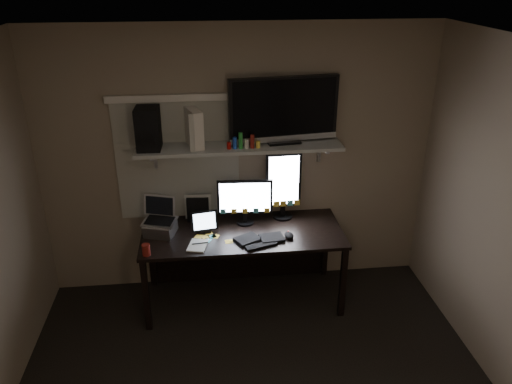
{
  "coord_description": "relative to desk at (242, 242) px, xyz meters",
  "views": [
    {
      "loc": [
        -0.32,
        -2.49,
        2.92
      ],
      "look_at": [
        0.1,
        1.25,
        1.2
      ],
      "focal_mm": 35.0,
      "sensor_mm": 36.0,
      "label": 1
    }
  ],
  "objects": [
    {
      "name": "bottles",
      "position": [
        0.03,
        -0.0,
        1.0
      ],
      "size": [
        0.22,
        0.06,
        0.14
      ],
      "primitive_type": null,
      "rotation": [
        0.0,
        0.0,
        0.03
      ],
      "color": "#A50F0C",
      "rests_on": "wall_shelf"
    },
    {
      "name": "back_wall",
      "position": [
        0.0,
        0.25,
        0.7
      ],
      "size": [
        3.6,
        0.0,
        3.6
      ],
      "primitive_type": "plane",
      "rotation": [
        1.57,
        0.0,
        0.0
      ],
      "color": "#7E6C5B",
      "rests_on": "floor"
    },
    {
      "name": "tv",
      "position": [
        0.39,
        0.12,
        1.22
      ],
      "size": [
        0.98,
        0.3,
        0.58
      ],
      "primitive_type": "cube",
      "rotation": [
        0.0,
        0.0,
        0.13
      ],
      "color": "black",
      "rests_on": "wall_shelf"
    },
    {
      "name": "window_blinds",
      "position": [
        -0.55,
        0.24,
        0.75
      ],
      "size": [
        1.1,
        0.02,
        1.1
      ],
      "primitive_type": "cube",
      "color": "beige",
      "rests_on": "back_wall"
    },
    {
      "name": "game_console",
      "position": [
        -0.39,
        0.11,
        1.09
      ],
      "size": [
        0.16,
        0.29,
        0.33
      ],
      "primitive_type": "cube",
      "rotation": [
        0.0,
        0.0,
        0.31
      ],
      "color": "beige",
      "rests_on": "wall_shelf"
    },
    {
      "name": "desk",
      "position": [
        0.0,
        0.0,
        0.0
      ],
      "size": [
        1.8,
        0.75,
        0.73
      ],
      "color": "black",
      "rests_on": "floor"
    },
    {
      "name": "speaker",
      "position": [
        -0.77,
        0.08,
        1.11
      ],
      "size": [
        0.2,
        0.25,
        0.36
      ],
      "primitive_type": "cube",
      "rotation": [
        0.0,
        0.0,
        -0.03
      ],
      "color": "black",
      "rests_on": "wall_shelf"
    },
    {
      "name": "tablet",
      "position": [
        -0.34,
        -0.09,
        0.28
      ],
      "size": [
        0.25,
        0.14,
        0.21
      ],
      "primitive_type": "cube",
      "rotation": [
        0.0,
        0.0,
        0.17
      ],
      "color": "black",
      "rests_on": "desk"
    },
    {
      "name": "monitor_landscape",
      "position": [
        0.04,
        0.04,
        0.4
      ],
      "size": [
        0.5,
        0.08,
        0.44
      ],
      "primitive_type": "cube",
      "rotation": [
        0.0,
        0.0,
        -0.06
      ],
      "color": "black",
      "rests_on": "desk"
    },
    {
      "name": "cup",
      "position": [
        -0.82,
        -0.43,
        0.23
      ],
      "size": [
        0.07,
        0.07,
        0.1
      ],
      "primitive_type": "cylinder",
      "rotation": [
        0.0,
        0.0,
        -0.02
      ],
      "color": "maroon",
      "rests_on": "desk"
    },
    {
      "name": "wall_shelf",
      "position": [
        0.0,
        0.08,
        0.91
      ],
      "size": [
        1.8,
        0.35,
        0.03
      ],
      "primitive_type": "cube",
      "color": "#ADADA9",
      "rests_on": "back_wall"
    },
    {
      "name": "ceiling",
      "position": [
        0.0,
        -1.55,
        1.95
      ],
      "size": [
        3.6,
        3.6,
        0.0
      ],
      "primitive_type": "plane",
      "rotation": [
        3.14,
        0.0,
        0.0
      ],
      "color": "silver",
      "rests_on": "back_wall"
    },
    {
      "name": "keyboard",
      "position": [
        0.13,
        -0.29,
        0.19
      ],
      "size": [
        0.46,
        0.29,
        0.03
      ],
      "primitive_type": "cube",
      "rotation": [
        0.0,
        0.0,
        0.31
      ],
      "color": "black",
      "rests_on": "desk"
    },
    {
      "name": "sticky_notes",
      "position": [
        -0.27,
        -0.2,
        0.18
      ],
      "size": [
        0.29,
        0.22,
        0.0
      ],
      "primitive_type": null,
      "rotation": [
        0.0,
        0.0,
        -0.05
      ],
      "color": "yellow",
      "rests_on": "desk"
    },
    {
      "name": "laptop",
      "position": [
        -0.73,
        -0.09,
        0.34
      ],
      "size": [
        0.35,
        0.31,
        0.33
      ],
      "primitive_type": "cube",
      "rotation": [
        0.0,
        0.0,
        -0.31
      ],
      "color": "silver",
      "rests_on": "desk"
    },
    {
      "name": "notepad",
      "position": [
        -0.4,
        -0.33,
        0.18
      ],
      "size": [
        0.19,
        0.24,
        0.01
      ],
      "primitive_type": "cube",
      "rotation": [
        0.0,
        0.0,
        -0.24
      ],
      "color": "beige",
      "rests_on": "desk"
    },
    {
      "name": "file_sorter",
      "position": [
        -0.39,
        0.15,
        0.31
      ],
      "size": [
        0.21,
        0.11,
        0.26
      ],
      "primitive_type": "cube",
      "rotation": [
        0.0,
        0.0,
        -0.09
      ],
      "color": "black",
      "rests_on": "desk"
    },
    {
      "name": "monitor_portrait",
      "position": [
        0.4,
        0.12,
        0.51
      ],
      "size": [
        0.33,
        0.08,
        0.66
      ],
      "primitive_type": "cube",
      "rotation": [
        0.0,
        0.0,
        0.06
      ],
      "color": "black",
      "rests_on": "desk"
    },
    {
      "name": "mouse",
      "position": [
        0.4,
        -0.27,
        0.2
      ],
      "size": [
        0.09,
        0.13,
        0.04
      ],
      "primitive_type": "ellipsoid",
      "rotation": [
        0.0,
        0.0,
        0.12
      ],
      "color": "black",
      "rests_on": "desk"
    }
  ]
}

